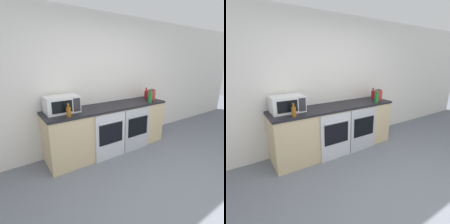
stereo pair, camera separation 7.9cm
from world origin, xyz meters
The scene contains 10 objects.
ground_plane centered at (0.00, 0.00, 0.00)m, with size 16.00×16.00×0.00m, color slate.
wall_back centered at (0.00, 2.11, 1.30)m, with size 10.00×0.06×2.60m.
counter_back centered at (0.00, 1.77, 0.45)m, with size 2.47×0.64×0.91m.
oven_left centered at (-0.18, 1.44, 0.44)m, with size 0.61×0.06×0.85m.
oven_right centered at (0.46, 1.44, 0.44)m, with size 0.61×0.06×0.85m.
microwave centered at (-0.89, 1.85, 1.05)m, with size 0.54×0.37×0.28m.
bottle_amber centered at (-0.88, 1.54, 0.99)m, with size 0.07×0.07×0.21m.
bottle_green centered at (0.85, 1.54, 1.01)m, with size 0.08×0.08×0.27m.
bottle_red centered at (1.09, 1.89, 1.00)m, with size 0.08×0.08×0.24m.
kettle centered at (1.07, 1.70, 1.02)m, with size 0.16×0.16×0.24m.
Camera 2 is at (-1.69, -0.99, 1.73)m, focal length 28.00 mm.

